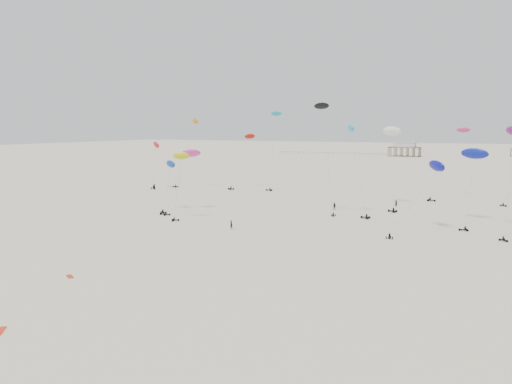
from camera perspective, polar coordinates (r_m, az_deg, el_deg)
The scene contains 21 objects.
ground_plane at distance 207.63m, azimuth 13.18°, elevation 1.72°, with size 900.00×900.00×0.00m, color beige.
pavilion_main at distance 356.51m, azimuth 16.61°, elevation 4.61°, with size 21.00×13.00×9.80m.
pier_fence at distance 367.89m, azimuth 8.54°, elevation 4.38°, with size 80.20×0.20×1.50m.
rig_0 at distance 120.97m, azimuth -9.99°, elevation 1.65°, with size 5.25×9.71×12.57m.
rig_1 at distance 114.38m, azimuth 11.35°, elevation 3.94°, with size 7.61×7.53×20.71m.
rig_2 at distance 114.91m, azimuth 7.77°, elevation 7.28°, with size 6.52×5.24×25.74m.
rig_4 at distance 108.53m, azimuth -8.72°, elevation 2.33°, with size 3.86×4.93×14.76m.
rig_6 at distance 150.19m, azimuth 21.32°, elevation 3.67°, with size 9.66×16.42×23.80m.
rig_7 at distance 160.19m, azimuth 2.09°, elevation 6.40°, with size 4.48×8.61×25.33m.
rig_8 at distance 163.63m, azimuth -1.46°, elevation 4.40°, with size 5.64×12.34×18.49m.
rig_10 at distance 167.12m, azimuth -7.44°, elevation 6.50°, with size 9.17×6.68×23.01m.
rig_11 at distance 114.65m, azimuth 23.64°, elevation 3.41°, with size 6.42×15.54×17.81m.
rig_12 at distance 165.66m, azimuth -11.38°, elevation 4.45°, with size 5.53×6.25×15.61m.
rig_13 at distance 101.99m, azimuth 19.40°, elevation 1.97°, with size 9.62×16.32×17.65m.
rig_14 at distance 120.43m, azimuth -7.80°, elevation 3.56°, with size 4.96×12.85×15.99m.
rig_15 at distance 131.34m, azimuth 15.28°, elevation 5.28°, with size 7.26×16.04×21.79m.
spectator_0 at distance 99.01m, azimuth -2.84°, elevation -4.23°, with size 0.75×0.51×2.05m, color black.
spectator_1 at distance 122.88m, azimuth 8.96°, elevation -2.02°, with size 1.01×0.59×2.07m, color black.
spectator_2 at distance 164.64m, azimuth -11.55°, elevation 0.31°, with size 1.23×0.66×2.08m, color black.
spectator_3 at distance 130.74m, azimuth 15.71°, elevation -1.64°, with size 0.77×0.53×2.11m, color black.
grounded_kite_b at distance 72.62m, azimuth -20.51°, elevation -9.05°, with size 1.80×0.70×0.07m, color red.
Camera 1 is at (42.09, -2.33, 20.06)m, focal length 35.00 mm.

